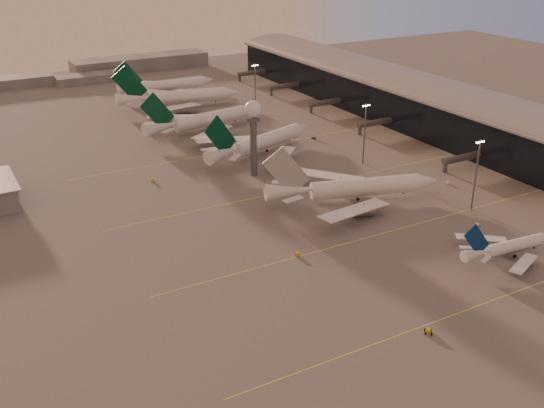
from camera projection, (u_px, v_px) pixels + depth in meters
ground at (473, 340)px, 149.34m from camera, size 700.00×700.00×0.00m
taxiway_markings at (413, 223)px, 207.44m from camera, size 180.00×185.25×0.02m
terminal at (470, 119)px, 281.19m from camera, size 57.00×362.00×23.04m
radar_tower at (253, 123)px, 238.87m from camera, size 6.40×6.40×31.10m
mast_b at (476, 172)px, 212.28m from camera, size 3.60×0.56×25.00m
mast_c at (365, 131)px, 253.93m from camera, size 3.60×0.56×25.00m
mast_d at (255, 86)px, 324.86m from camera, size 3.60×0.56×25.00m
distant_horizon at (102, 69)px, 408.40m from camera, size 165.00×37.50×9.00m
narrowbody_mid at (509, 249)px, 185.54m from camera, size 34.42×27.39×13.45m
widebody_white at (354, 192)px, 222.00m from camera, size 61.82×48.82×22.39m
greentail_a at (261, 145)px, 268.14m from camera, size 59.41×47.20×22.40m
greentail_b at (203, 123)px, 298.13m from camera, size 61.84×49.57×22.58m
greentail_c at (179, 100)px, 336.43m from camera, size 65.50×52.41×24.02m
greentail_d at (167, 87)px, 363.83m from camera, size 58.48×47.24×21.25m
gsv_tug_mid at (428, 331)px, 151.48m from camera, size 4.60×4.31×1.13m
gsv_truck_b at (478, 223)px, 204.96m from camera, size 5.79×2.98×2.23m
gsv_truck_c at (297, 252)px, 187.01m from camera, size 4.94×6.12×2.38m
gsv_catering_b at (449, 179)px, 238.09m from camera, size 5.35×2.79×4.26m
gsv_truck_d at (152, 178)px, 240.86m from camera, size 3.09×6.50×2.52m
gsv_tug_hangar at (314, 138)px, 288.61m from camera, size 3.37×2.14×0.94m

